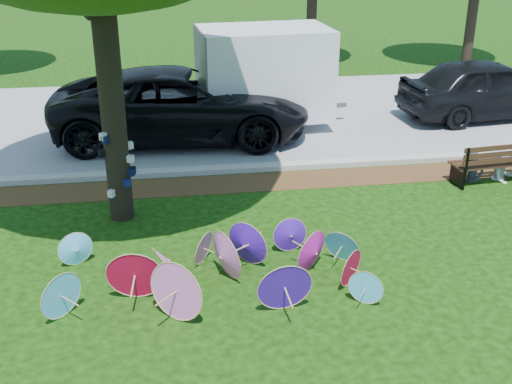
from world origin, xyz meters
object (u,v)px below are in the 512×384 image
parasol_pile (220,266)px  person_right (506,153)px  park_bench (491,161)px  black_van (181,105)px  person_left (475,153)px  dark_pickup (487,88)px  cargo_trailer (264,73)px

parasol_pile → person_right: person_right is taller
park_bench → person_right: person_right is taller
black_van → park_bench: (6.34, -3.75, -0.42)m
person_left → parasol_pile: bearing=-146.0°
parasol_pile → black_van: black_van is taller
person_left → dark_pickup: bearing=64.3°
park_bench → person_right: (0.35, 0.05, 0.16)m
parasol_pile → park_bench: bearing=29.0°
parasol_pile → cargo_trailer: size_ratio=1.53×
cargo_trailer → person_right: size_ratio=2.67×
parasol_pile → black_van: 7.13m
person_right → dark_pickup: bearing=48.9°
park_bench → dark_pickup: bearing=59.5°
cargo_trailer → person_left: (3.80, -4.38, -0.80)m
person_right → person_left: bearing=160.2°
person_left → black_van: bearing=151.5°
dark_pickup → park_bench: size_ratio=2.75×
dark_pickup → person_left: dark_pickup is taller
black_van → person_left: bearing=-117.8°
dark_pickup → cargo_trailer: (-6.18, 0.07, 0.63)m
cargo_trailer → person_left: 5.85m
person_left → person_right: (0.70, 0.00, -0.03)m
dark_pickup → cargo_trailer: size_ratio=1.47×
cargo_trailer → park_bench: (4.15, -4.43, -0.99)m
parasol_pile → park_bench: (6.06, 3.36, 0.08)m
cargo_trailer → person_left: size_ratio=2.54×
parasol_pile → person_right: size_ratio=4.08×
black_van → person_left: size_ratio=4.90×
cargo_trailer → black_van: bearing=-167.3°
person_right → black_van: bearing=131.2°
dark_pickup → person_right: (-1.68, -4.31, -0.21)m
person_left → park_bench: bearing=-4.9°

